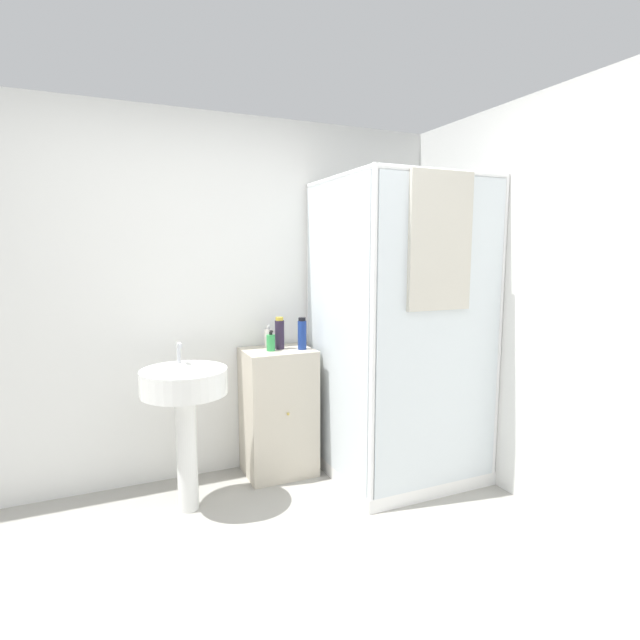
{
  "coord_description": "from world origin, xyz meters",
  "views": [
    {
      "loc": [
        -0.73,
        -1.77,
        1.57
      ],
      "look_at": [
        0.53,
        1.08,
        1.15
      ],
      "focal_mm": 28.0,
      "sensor_mm": 36.0,
      "label": 1
    }
  ],
  "objects": [
    {
      "name": "ground_plane",
      "position": [
        0.0,
        0.0,
        0.0
      ],
      "size": [
        12.0,
        12.0,
        0.0
      ],
      "primitive_type": "plane",
      "color": "#9E9B93"
    },
    {
      "name": "wall_back",
      "position": [
        0.0,
        1.7,
        1.25
      ],
      "size": [
        6.4,
        0.06,
        2.5
      ],
      "primitive_type": "cube",
      "color": "white",
      "rests_on": "ground_plane"
    },
    {
      "name": "wall_right",
      "position": [
        1.7,
        0.0,
        1.25
      ],
      "size": [
        0.06,
        6.4,
        2.5
      ],
      "primitive_type": "cube",
      "color": "white",
      "rests_on": "ground_plane"
    },
    {
      "name": "shower_enclosure",
      "position": [
        1.11,
        1.08,
        0.56
      ],
      "size": [
        0.99,
        1.02,
        2.06
      ],
      "color": "white",
      "rests_on": "ground_plane"
    },
    {
      "name": "vanity_cabinet",
      "position": [
        0.39,
        1.47,
        0.45
      ],
      "size": [
        0.48,
        0.41,
        0.9
      ],
      "color": "beige",
      "rests_on": "ground_plane"
    },
    {
      "name": "sink",
      "position": [
        -0.3,
        1.2,
        0.71
      ],
      "size": [
        0.51,
        0.51,
        1.01
      ],
      "color": "white",
      "rests_on": "ground_plane"
    },
    {
      "name": "soap_dispenser",
      "position": [
        0.33,
        1.45,
        0.96
      ],
      "size": [
        0.06,
        0.06,
        0.14
      ],
      "color": "green",
      "rests_on": "vanity_cabinet"
    },
    {
      "name": "shampoo_bottle_tall_black",
      "position": [
        0.41,
        1.48,
        1.01
      ],
      "size": [
        0.06,
        0.06,
        0.23
      ],
      "color": "#281E33",
      "rests_on": "vanity_cabinet"
    },
    {
      "name": "shampoo_bottle_blue",
      "position": [
        0.54,
        1.41,
        1.01
      ],
      "size": [
        0.06,
        0.06,
        0.22
      ],
      "color": "navy",
      "rests_on": "vanity_cabinet"
    },
    {
      "name": "lotion_bottle_white",
      "position": [
        0.35,
        1.57,
        0.97
      ],
      "size": [
        0.06,
        0.06,
        0.16
      ],
      "color": "white",
      "rests_on": "vanity_cabinet"
    }
  ]
}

